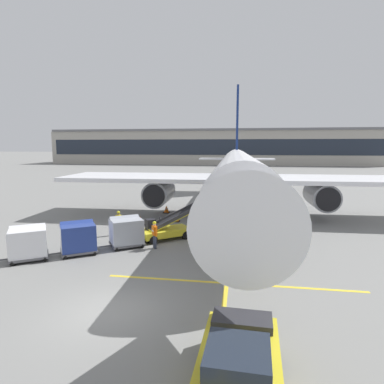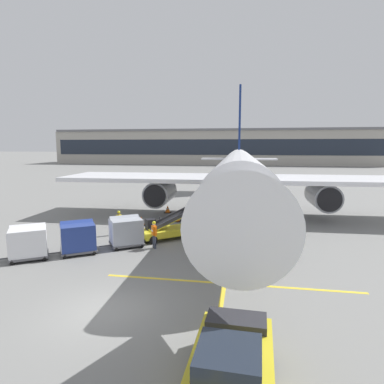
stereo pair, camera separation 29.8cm
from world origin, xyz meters
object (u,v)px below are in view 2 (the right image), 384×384
Objects in this scene: belt_loader at (169,227)px; safety_cone_wingtip at (141,221)px; baggage_cart_lead at (126,231)px; ground_crew_by_loader at (154,233)px; parked_airplane at (239,174)px; baggage_cart_third at (28,242)px; safety_cone_nose_mark at (168,209)px; pushback_tug at (231,369)px; ground_crew_marshaller at (116,232)px; safety_cone_engine_keepout at (177,217)px; ground_crew_by_carts at (119,221)px; baggage_cart_second at (78,237)px.

belt_loader reaches higher than safety_cone_wingtip.
ground_crew_by_loader is at bearing -3.76° from baggage_cart_lead.
parked_airplane is 15.31× the size of baggage_cart_third.
belt_loader is 7.28× the size of safety_cone_nose_mark.
pushback_tug is (4.94, -13.73, 0.01)m from belt_loader.
parked_airplane is at bearing 55.78° from ground_crew_marshaller.
ground_crew_marshaller is 11.03m from safety_cone_nose_mark.
safety_cone_engine_keepout is (-5.07, -3.08, -3.51)m from parked_airplane.
parked_airplane is 6.89m from safety_cone_engine_keepout.
baggage_cart_lead is at bearing 121.96° from pushback_tug.
parked_airplane reaches higher than baggage_cart_lead.
ground_crew_by_carts is 1.00× the size of ground_crew_marshaller.
baggage_cart_third is 12.16m from safety_cone_engine_keepout.
belt_loader is 1.87× the size of baggage_cart_third.
belt_loader is at bearing -75.53° from safety_cone_nose_mark.
safety_cone_nose_mark is at bearing 78.72° from ground_crew_by_carts.
baggage_cart_third reaches higher than pushback_tug.
ground_crew_marshaller is at bearing -172.78° from ground_crew_by_loader.
safety_cone_engine_keepout is (-5.46, 18.75, -0.49)m from pushback_tug.
belt_loader is 8.69m from baggage_cart_third.
safety_cone_engine_keepout is (-0.14, 7.33, -0.66)m from ground_crew_by_loader.
parked_airplane is at bearing 91.02° from pushback_tug.
baggage_cart_third is 3.76× the size of safety_cone_wingtip.
baggage_cart_second is 12.60m from safety_cone_nose_mark.
belt_loader is 7.22× the size of safety_cone_engine_keepout.
baggage_cart_third is 9.41m from safety_cone_wingtip.
baggage_cart_second reaches higher than ground_crew_by_carts.
baggage_cart_third reaches higher than safety_cone_nose_mark.
belt_loader is 8.68m from safety_cone_nose_mark.
ground_crew_by_loader and ground_crew_marshaller have the same top height.
parked_airplane reaches higher than pushback_tug.
ground_crew_by_carts is (-3.39, 2.66, 0.00)m from ground_crew_by_loader.
baggage_cart_third is at bearing -113.77° from safety_cone_wingtip.
ground_crew_by_carts is at bearing 61.43° from baggage_cart_third.
pushback_tug is (0.39, -21.83, -3.02)m from parked_airplane.
ground_crew_marshaller is 2.51× the size of safety_cone_nose_mark.
baggage_cart_third is 7.15m from ground_crew_by_loader.
safety_cone_wingtip is at bearing 115.27° from pushback_tug.
baggage_cart_third is (-11.41, -13.43, -2.85)m from parked_airplane.
baggage_cart_lead reaches higher than ground_crew_by_carts.
ground_crew_by_loader is 2.42× the size of safety_cone_wingtip.
parked_airplane is 57.61× the size of safety_cone_wingtip.
ground_crew_by_loader reaches higher than safety_cone_nose_mark.
parked_airplane is 23.79× the size of ground_crew_by_carts.
baggage_cart_second is 3.87× the size of safety_cone_engine_keepout.
baggage_cart_lead is 5.57m from baggage_cart_third.
safety_cone_engine_keepout is at bearing 34.60° from safety_cone_wingtip.
baggage_cart_lead is at bearing -123.53° from parked_airplane.
belt_loader is 4.51m from safety_cone_wingtip.
safety_cone_wingtip is at bearing 78.14° from baggage_cart_second.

